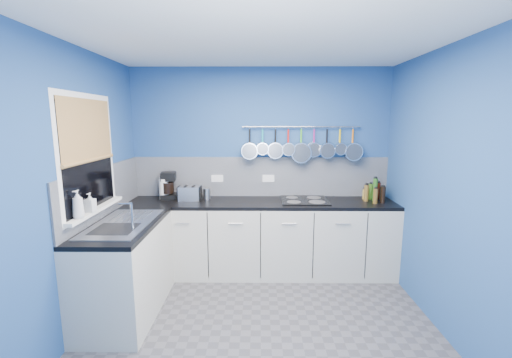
{
  "coord_description": "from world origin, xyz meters",
  "views": [
    {
      "loc": [
        -0.02,
        -2.75,
        1.86
      ],
      "look_at": [
        -0.05,
        0.75,
        1.25
      ],
      "focal_mm": 23.74,
      "sensor_mm": 36.0,
      "label": 1
    }
  ],
  "objects_px": {
    "soap_bottle_b": "(90,202)",
    "paper_towel": "(164,189)",
    "soap_bottle_a": "(78,204)",
    "hob": "(304,200)",
    "toaster": "(190,193)",
    "coffee_maker": "(168,186)",
    "canister": "(207,193)"
  },
  "relations": [
    {
      "from": "soap_bottle_b",
      "to": "paper_towel",
      "type": "bearing_deg",
      "value": 73.07
    },
    {
      "from": "soap_bottle_a",
      "to": "hob",
      "type": "relative_size",
      "value": 0.42
    },
    {
      "from": "toaster",
      "to": "paper_towel",
      "type": "bearing_deg",
      "value": 165.83
    },
    {
      "from": "soap_bottle_a",
      "to": "coffee_maker",
      "type": "bearing_deg",
      "value": 73.71
    },
    {
      "from": "soap_bottle_b",
      "to": "canister",
      "type": "height_order",
      "value": "soap_bottle_b"
    },
    {
      "from": "coffee_maker",
      "to": "canister",
      "type": "height_order",
      "value": "coffee_maker"
    },
    {
      "from": "paper_towel",
      "to": "coffee_maker",
      "type": "distance_m",
      "value": 0.07
    },
    {
      "from": "soap_bottle_a",
      "to": "toaster",
      "type": "height_order",
      "value": "soap_bottle_a"
    },
    {
      "from": "soap_bottle_b",
      "to": "paper_towel",
      "type": "xyz_separation_m",
      "value": [
        0.34,
        1.13,
        -0.11
      ]
    },
    {
      "from": "soap_bottle_a",
      "to": "hob",
      "type": "height_order",
      "value": "soap_bottle_a"
    },
    {
      "from": "canister",
      "to": "coffee_maker",
      "type": "bearing_deg",
      "value": -178.88
    },
    {
      "from": "paper_towel",
      "to": "coffee_maker",
      "type": "xyz_separation_m",
      "value": [
        0.05,
        0.02,
        0.04
      ]
    },
    {
      "from": "paper_towel",
      "to": "soap_bottle_b",
      "type": "bearing_deg",
      "value": -106.93
    },
    {
      "from": "toaster",
      "to": "hob",
      "type": "distance_m",
      "value": 1.39
    },
    {
      "from": "coffee_maker",
      "to": "toaster",
      "type": "relative_size",
      "value": 1.25
    },
    {
      "from": "soap_bottle_a",
      "to": "soap_bottle_b",
      "type": "relative_size",
      "value": 1.39
    },
    {
      "from": "canister",
      "to": "hob",
      "type": "relative_size",
      "value": 0.23
    },
    {
      "from": "soap_bottle_a",
      "to": "coffee_maker",
      "type": "relative_size",
      "value": 0.73
    },
    {
      "from": "soap_bottle_a",
      "to": "canister",
      "type": "bearing_deg",
      "value": 57.55
    },
    {
      "from": "paper_towel",
      "to": "soap_bottle_a",
      "type": "bearing_deg",
      "value": -104.48
    },
    {
      "from": "coffee_maker",
      "to": "soap_bottle_a",
      "type": "bearing_deg",
      "value": -114.46
    },
    {
      "from": "soap_bottle_a",
      "to": "toaster",
      "type": "xyz_separation_m",
      "value": [
        0.67,
        1.27,
        -0.18
      ]
    },
    {
      "from": "paper_towel",
      "to": "toaster",
      "type": "distance_m",
      "value": 0.34
    },
    {
      "from": "paper_towel",
      "to": "canister",
      "type": "bearing_deg",
      "value": 3.49
    },
    {
      "from": "canister",
      "to": "soap_bottle_a",
      "type": "bearing_deg",
      "value": -122.45
    },
    {
      "from": "soap_bottle_b",
      "to": "hob",
      "type": "height_order",
      "value": "soap_bottle_b"
    },
    {
      "from": "soap_bottle_a",
      "to": "paper_towel",
      "type": "distance_m",
      "value": 1.38
    },
    {
      "from": "soap_bottle_a",
      "to": "hob",
      "type": "distance_m",
      "value": 2.43
    },
    {
      "from": "soap_bottle_a",
      "to": "coffee_maker",
      "type": "height_order",
      "value": "soap_bottle_a"
    },
    {
      "from": "paper_towel",
      "to": "toaster",
      "type": "height_order",
      "value": "paper_towel"
    },
    {
      "from": "paper_towel",
      "to": "hob",
      "type": "distance_m",
      "value": 1.72
    },
    {
      "from": "soap_bottle_b",
      "to": "canister",
      "type": "relative_size",
      "value": 1.32
    }
  ]
}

